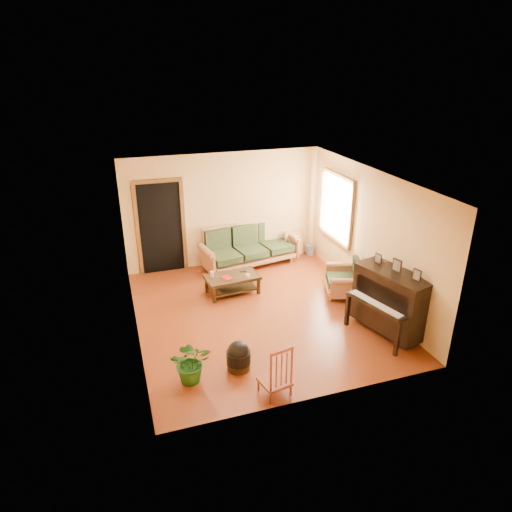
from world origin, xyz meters
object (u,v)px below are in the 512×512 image
object	(u,v)px
coffee_table	(232,285)
ceramic_crock	(310,250)
red_chair	(275,369)
footstool	(239,359)
potted_plant	(191,362)
piano	(390,303)
sofa	(250,246)
armchair	(343,276)

from	to	relation	value
coffee_table	ceramic_crock	size ratio (longest dim) A/B	4.34
red_chair	ceramic_crock	size ratio (longest dim) A/B	3.40
footstool	potted_plant	bearing A→B (deg)	-176.04
coffee_table	potted_plant	bearing A→B (deg)	-117.89
potted_plant	coffee_table	bearing A→B (deg)	62.11
piano	ceramic_crock	world-z (taller)	piano
coffee_table	sofa	bearing A→B (deg)	57.89
armchair	ceramic_crock	size ratio (longest dim) A/B	3.27
red_chair	potted_plant	distance (m)	1.26
armchair	potted_plant	size ratio (longest dim) A/B	1.21
armchair	ceramic_crock	bearing A→B (deg)	103.21
coffee_table	piano	bearing A→B (deg)	-45.69
footstool	red_chair	distance (m)	0.82
footstool	ceramic_crock	xyz separation A→B (m)	(2.94, 3.79, -0.06)
footstool	potted_plant	size ratio (longest dim) A/B	0.56
sofa	piano	bearing A→B (deg)	-77.66
red_chair	ceramic_crock	bearing A→B (deg)	48.24
piano	ceramic_crock	xyz separation A→B (m)	(0.15, 3.60, -0.46)
coffee_table	footstool	xyz separation A→B (m)	(-0.58, -2.45, -0.02)
piano	footstool	xyz separation A→B (m)	(-2.79, -0.19, -0.40)
piano	potted_plant	xyz separation A→B (m)	(-3.53, -0.24, -0.25)
coffee_table	ceramic_crock	distance (m)	2.71
ceramic_crock	potted_plant	world-z (taller)	potted_plant
coffee_table	red_chair	size ratio (longest dim) A/B	1.28
footstool	red_chair	world-z (taller)	red_chair
armchair	footstool	xyz separation A→B (m)	(-2.71, -1.70, -0.23)
armchair	red_chair	distance (m)	3.39
piano	red_chair	distance (m)	2.62
footstool	ceramic_crock	bearing A→B (deg)	52.24
sofa	piano	size ratio (longest dim) A/B	1.70
armchair	sofa	bearing A→B (deg)	143.80
potted_plant	sofa	bearing A→B (deg)	60.68
sofa	coffee_table	world-z (taller)	sofa
sofa	red_chair	distance (m)	4.51
sofa	piano	distance (m)	3.77
sofa	ceramic_crock	xyz separation A→B (m)	(1.58, 0.11, -0.36)
coffee_table	ceramic_crock	bearing A→B (deg)	29.72
coffee_table	footstool	size ratio (longest dim) A/B	2.85
coffee_table	piano	size ratio (longest dim) A/B	0.82
coffee_table	footstool	bearing A→B (deg)	-103.40
red_chair	ceramic_crock	distance (m)	5.21
coffee_table	piano	distance (m)	3.18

